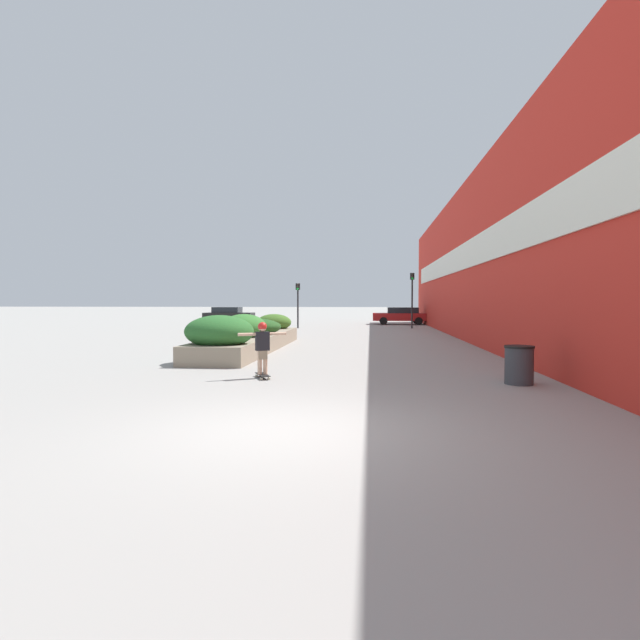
% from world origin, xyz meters
% --- Properties ---
extents(ground_plane, '(300.00, 300.00, 0.00)m').
position_xyz_m(ground_plane, '(0.00, 0.00, 0.00)').
color(ground_plane, gray).
extents(building_wall_right, '(0.67, 45.72, 7.40)m').
position_xyz_m(building_wall_right, '(5.89, 15.98, 3.70)').
color(building_wall_right, red).
rests_on(building_wall_right, ground_plane).
extents(planter_box, '(2.06, 10.46, 1.44)m').
position_xyz_m(planter_box, '(-3.22, 11.14, 0.57)').
color(planter_box, gray).
rests_on(planter_box, ground_plane).
extents(skateboard, '(0.52, 0.79, 0.09)m').
position_xyz_m(skateboard, '(-1.30, 4.71, 0.07)').
color(skateboard, black).
rests_on(skateboard, ground_plane).
extents(skateboarder, '(1.09, 0.58, 1.26)m').
position_xyz_m(skateboarder, '(-1.30, 4.71, 0.85)').
color(skateboarder, tan).
rests_on(skateboarder, skateboard).
extents(trash_bin, '(0.64, 0.64, 0.86)m').
position_xyz_m(trash_bin, '(4.57, 4.43, 0.43)').
color(trash_bin, '#38383D').
rests_on(trash_bin, ground_plane).
extents(car_leftmost, '(4.04, 1.91, 1.36)m').
position_xyz_m(car_leftmost, '(-10.52, 33.59, 0.73)').
color(car_leftmost, black).
rests_on(car_leftmost, ground_plane).
extents(car_center_left, '(4.35, 1.95, 1.49)m').
position_xyz_m(car_center_left, '(11.83, 31.23, 0.80)').
color(car_center_left, black).
rests_on(car_center_left, ground_plane).
extents(car_center_right, '(4.37, 1.98, 1.36)m').
position_xyz_m(car_center_right, '(3.69, 33.10, 0.72)').
color(car_center_right, maroon).
rests_on(car_center_right, ground_plane).
extents(traffic_light_left, '(0.28, 0.30, 3.07)m').
position_xyz_m(traffic_light_left, '(-3.68, 26.80, 2.12)').
color(traffic_light_left, black).
rests_on(traffic_light_left, ground_plane).
extents(traffic_light_right, '(0.28, 0.30, 3.76)m').
position_xyz_m(traffic_light_right, '(4.08, 27.27, 2.54)').
color(traffic_light_right, black).
rests_on(traffic_light_right, ground_plane).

